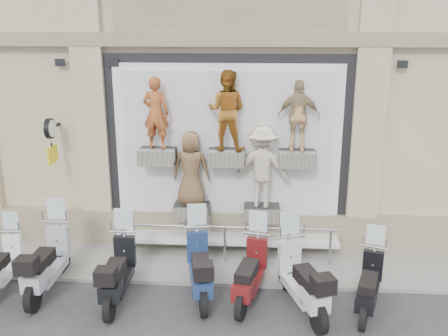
% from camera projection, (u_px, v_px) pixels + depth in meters
% --- Properties ---
extents(ground, '(90.00, 90.00, 0.00)m').
position_uv_depth(ground, '(218.00, 315.00, 9.22)').
color(ground, '#2F2F31').
rests_on(ground, ground).
extents(sidewalk, '(16.00, 2.20, 0.08)m').
position_uv_depth(sidewalk, '(225.00, 261.00, 11.22)').
color(sidewalk, gray).
rests_on(sidewalk, ground).
extents(shop_vitrine, '(5.60, 0.87, 4.30)m').
position_uv_depth(shop_vitrine, '(231.00, 153.00, 11.17)').
color(shop_vitrine, black).
rests_on(shop_vitrine, ground).
extents(guard_rail, '(5.06, 0.10, 0.93)m').
position_uv_depth(guard_rail, '(225.00, 245.00, 11.00)').
color(guard_rail, '#9EA0A5').
rests_on(guard_rail, ground).
extents(clock_sign_bracket, '(0.10, 0.80, 1.02)m').
position_uv_depth(clock_sign_bracket, '(51.00, 135.00, 11.05)').
color(clock_sign_bracket, black).
rests_on(clock_sign_bracket, ground).
extents(scooter_b, '(0.65, 1.80, 1.44)m').
position_uv_depth(scooter_b, '(2.00, 256.00, 9.95)').
color(scooter_b, white).
rests_on(scooter_b, ground).
extents(scooter_c, '(0.64, 2.13, 1.72)m').
position_uv_depth(scooter_c, '(46.00, 251.00, 9.83)').
color(scooter_c, '#9398A0').
rests_on(scooter_c, ground).
extents(scooter_d, '(0.64, 2.03, 1.64)m').
position_uv_depth(scooter_d, '(117.00, 261.00, 9.51)').
color(scooter_d, black).
rests_on(scooter_d, ground).
extents(scooter_e, '(0.98, 2.13, 1.67)m').
position_uv_depth(scooter_e, '(200.00, 256.00, 9.66)').
color(scooter_e, navy).
rests_on(scooter_e, ground).
extents(scooter_f, '(0.98, 2.04, 1.60)m').
position_uv_depth(scooter_f, '(250.00, 262.00, 9.51)').
color(scooter_f, '#550E10').
rests_on(scooter_f, ground).
extents(scooter_g, '(1.24, 2.18, 1.70)m').
position_uv_depth(scooter_g, '(302.00, 268.00, 9.16)').
color(scooter_g, '#B9BBC0').
rests_on(scooter_g, ground).
extents(scooter_h, '(1.08, 1.91, 1.49)m').
position_uv_depth(scooter_h, '(370.00, 274.00, 9.16)').
color(scooter_h, black).
rests_on(scooter_h, ground).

